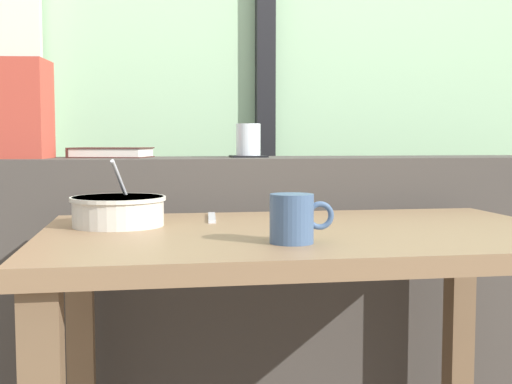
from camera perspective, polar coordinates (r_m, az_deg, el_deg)
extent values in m
cube|color=#9EC699|center=(2.57, -2.16, 16.30)|extent=(4.80, 0.08, 2.80)
cube|color=black|center=(2.50, 0.82, 14.30)|extent=(0.07, 0.05, 2.60)
cube|color=#423D38|center=(1.92, 0.50, -9.40)|extent=(2.80, 0.32, 0.83)
cube|color=brown|center=(1.64, -14.93, -14.93)|extent=(0.06, 0.06, 0.66)
cube|color=brown|center=(1.82, 17.17, -13.09)|extent=(0.06, 0.06, 0.66)
cube|color=#846647|center=(1.32, 4.50, -3.99)|extent=(1.04, 0.66, 0.03)
cube|color=black|center=(1.86, -0.68, 3.12)|extent=(0.10, 0.10, 0.00)
cylinder|color=white|center=(1.86, -0.68, 4.58)|extent=(0.07, 0.07, 0.09)
cylinder|color=#CC4C38|center=(1.86, -0.68, 4.22)|extent=(0.06, 0.06, 0.06)
cube|color=#47231E|center=(1.88, -12.42, 3.00)|extent=(0.24, 0.20, 0.00)
cube|color=silver|center=(1.88, -12.42, 3.38)|extent=(0.23, 0.19, 0.02)
cube|color=#47231E|center=(1.88, -12.43, 3.76)|extent=(0.24, 0.20, 0.00)
cube|color=#47231E|center=(1.92, -15.31, 3.34)|extent=(0.05, 0.14, 0.03)
cylinder|color=beige|center=(1.38, -11.89, -1.65)|extent=(0.19, 0.19, 0.06)
cylinder|color=beige|center=(1.38, -11.91, -0.56)|extent=(0.20, 0.20, 0.01)
cylinder|color=brown|center=(1.38, -11.89, -1.83)|extent=(0.16, 0.16, 0.04)
cylinder|color=silver|center=(1.41, -11.53, 0.42)|extent=(0.04, 0.13, 0.12)
ellipsoid|color=silver|center=(1.43, -11.48, -1.07)|extent=(0.03, 0.05, 0.01)
cube|color=silver|center=(1.48, -3.86, -2.22)|extent=(0.03, 0.17, 0.01)
cylinder|color=#3D567A|center=(1.13, 3.12, -2.32)|extent=(0.08, 0.08, 0.08)
torus|color=#3D567A|center=(1.14, 5.58, -2.05)|extent=(0.05, 0.01, 0.05)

